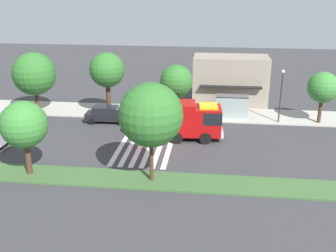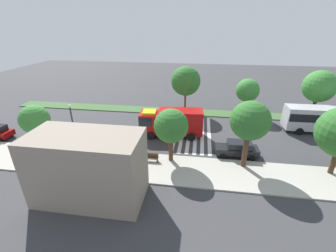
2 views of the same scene
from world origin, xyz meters
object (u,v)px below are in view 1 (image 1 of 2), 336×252
object	(u,v)px
sidewalk_tree_far_west	(34,74)
parked_car_west	(107,114)
bus_stop_shelter	(232,103)
fire_truck	(180,119)
sidewalk_tree_center	(176,82)
bench_near_shelter	(195,112)
median_tree_west	(24,125)
street_lamp	(281,92)
sidewalk_tree_east	(323,88)
median_tree_center	(151,115)
sidewalk_tree_west	(107,70)

from	to	relation	value
sidewalk_tree_far_west	parked_car_west	bearing A→B (deg)	-13.98
bus_stop_shelter	sidewalk_tree_far_west	size ratio (longest dim) A/B	0.51
fire_truck	sidewalk_tree_center	bearing A→B (deg)	94.61
bus_stop_shelter	bench_near_shelter	distance (m)	4.20
sidewalk_tree_center	fire_truck	bearing A→B (deg)	-80.97
sidewalk_tree_center	median_tree_west	bearing A→B (deg)	-123.54
parked_car_west	street_lamp	bearing A→B (deg)	3.63
sidewalk_tree_far_west	sidewalk_tree_east	world-z (taller)	sidewalk_tree_far_west
street_lamp	sidewalk_tree_far_west	bearing A→B (deg)	179.16
street_lamp	median_tree_center	size ratio (longest dim) A/B	0.75
bus_stop_shelter	sidewalk_tree_east	bearing A→B (deg)	-3.13
street_lamp	median_tree_west	distance (m)	25.92
fire_truck	sidewalk_tree_west	bearing A→B (deg)	140.21
bench_near_shelter	bus_stop_shelter	bearing A→B (deg)	0.07
sidewalk_tree_center	median_tree_west	size ratio (longest dim) A/B	1.00
fire_truck	median_tree_center	size ratio (longest dim) A/B	1.12
street_lamp	median_tree_center	distance (m)	18.85
sidewalk_tree_center	sidewalk_tree_east	xyz separation A→B (m)	(15.41, 0.00, -0.21)
bus_stop_shelter	median_tree_center	distance (m)	17.38
bus_stop_shelter	sidewalk_tree_west	world-z (taller)	sidewalk_tree_west
median_tree_center	sidewalk_tree_center	bearing A→B (deg)	88.70
median_tree_west	median_tree_center	xyz separation A→B (m)	(9.77, 0.00, 1.16)
sidewalk_tree_west	fire_truck	bearing A→B (deg)	-35.37
street_lamp	sidewalk_tree_far_west	distance (m)	27.28
street_lamp	median_tree_west	bearing A→B (deg)	-145.03
street_lamp	bench_near_shelter	bearing A→B (deg)	174.28
fire_truck	sidewalk_tree_far_west	distance (m)	18.36
bench_near_shelter	sidewalk_tree_west	world-z (taller)	sidewalk_tree_west
parked_car_west	street_lamp	world-z (taller)	street_lamp
fire_truck	median_tree_center	xyz separation A→B (m)	(-1.32, -9.12, 3.31)
median_tree_west	median_tree_center	size ratio (longest dim) A/B	0.78
parked_car_west	street_lamp	size ratio (longest dim) A/B	0.84
sidewalk_tree_far_west	sidewalk_tree_center	distance (m)	16.14
parked_car_west	sidewalk_tree_far_west	bearing A→B (deg)	164.06
bench_near_shelter	median_tree_west	distance (m)	20.26
bus_stop_shelter	sidewalk_tree_center	distance (m)	6.56
bench_near_shelter	sidewalk_tree_center	bearing A→B (deg)	-166.64
parked_car_west	bench_near_shelter	xyz separation A→B (m)	(9.41, 2.70, -0.31)
median_tree_west	sidewalk_tree_far_west	bearing A→B (deg)	111.56
sidewalk_tree_west	sidewalk_tree_center	distance (m)	7.74
bench_near_shelter	median_tree_center	size ratio (longest dim) A/B	0.21
sidewalk_tree_far_west	median_tree_west	xyz separation A→B (m)	(6.03, -15.25, -0.41)
street_lamp	sidewalk_tree_east	size ratio (longest dim) A/B	1.04
median_tree_west	parked_car_west	bearing A→B (deg)	77.81
bus_stop_shelter	sidewalk_tree_east	world-z (taller)	sidewalk_tree_east
median_tree_center	street_lamp	bearing A→B (deg)	52.32
median_tree_west	median_tree_center	world-z (taller)	median_tree_center
street_lamp	median_tree_center	xyz separation A→B (m)	(-11.47, -14.85, 1.81)
bench_near_shelter	sidewalk_tree_far_west	distance (m)	18.70
bus_stop_shelter	sidewalk_tree_center	bearing A→B (deg)	-175.26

